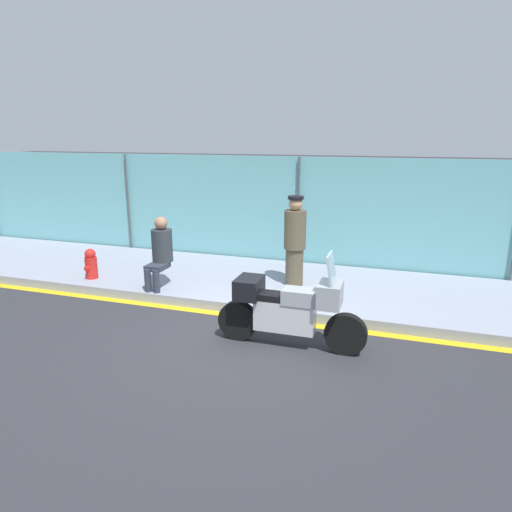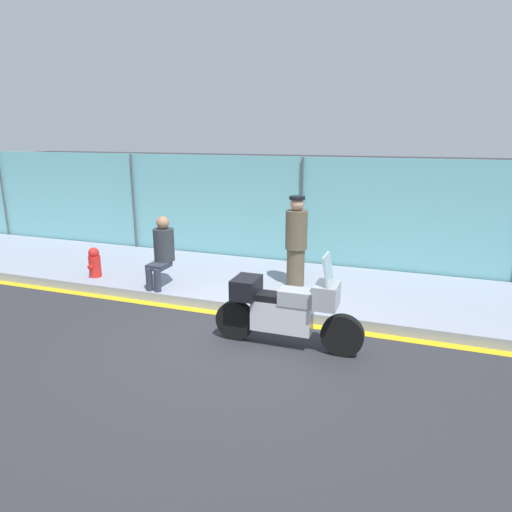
{
  "view_description": "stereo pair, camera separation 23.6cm",
  "coord_description": "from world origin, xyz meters",
  "px_view_note": "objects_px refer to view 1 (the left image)",
  "views": [
    {
      "loc": [
        2.24,
        -5.99,
        3.07
      ],
      "look_at": [
        -0.16,
        1.39,
        0.97
      ],
      "focal_mm": 32.0,
      "sensor_mm": 36.0,
      "label": 1
    },
    {
      "loc": [
        2.47,
        -5.91,
        3.07
      ],
      "look_at": [
        -0.16,
        1.39,
        0.97
      ],
      "focal_mm": 32.0,
      "sensor_mm": 36.0,
      "label": 2
    }
  ],
  "objects_px": {
    "motorcycle": "(289,309)",
    "fire_hydrant": "(91,264)",
    "officer_standing": "(295,241)",
    "person_seated_on_curb": "(161,249)"
  },
  "relations": [
    {
      "from": "officer_standing",
      "to": "person_seated_on_curb",
      "type": "relative_size",
      "value": 1.29
    },
    {
      "from": "person_seated_on_curb",
      "to": "fire_hydrant",
      "type": "xyz_separation_m",
      "value": [
        -1.63,
        -0.01,
        -0.45
      ]
    },
    {
      "from": "officer_standing",
      "to": "person_seated_on_curb",
      "type": "bearing_deg",
      "value": -160.33
    },
    {
      "from": "officer_standing",
      "to": "person_seated_on_curb",
      "type": "xyz_separation_m",
      "value": [
        -2.43,
        -0.87,
        -0.14
      ]
    },
    {
      "from": "motorcycle",
      "to": "officer_standing",
      "type": "relative_size",
      "value": 1.28
    },
    {
      "from": "officer_standing",
      "to": "person_seated_on_curb",
      "type": "distance_m",
      "value": 2.58
    },
    {
      "from": "motorcycle",
      "to": "fire_hydrant",
      "type": "bearing_deg",
      "value": 162.33
    },
    {
      "from": "person_seated_on_curb",
      "to": "fire_hydrant",
      "type": "bearing_deg",
      "value": -179.79
    },
    {
      "from": "motorcycle",
      "to": "fire_hydrant",
      "type": "relative_size",
      "value": 3.59
    },
    {
      "from": "motorcycle",
      "to": "fire_hydrant",
      "type": "xyz_separation_m",
      "value": [
        -4.52,
        1.41,
        -0.11
      ]
    }
  ]
}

